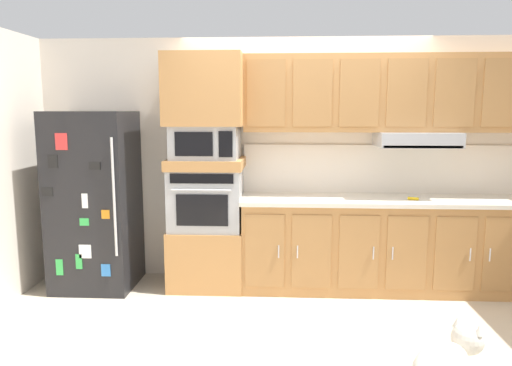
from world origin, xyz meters
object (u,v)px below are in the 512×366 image
(refrigerator, at_px, (95,200))
(dog, at_px, (447,364))
(microwave, at_px, (206,142))
(screwdriver, at_px, (413,198))
(built_in_oven, at_px, (207,198))

(refrigerator, bearing_deg, dog, -37.60)
(refrigerator, height_order, microwave, refrigerator)
(screwdriver, xyz_separation_m, dog, (-0.37, -2.11, -0.52))
(dog, bearing_deg, microwave, 84.78)
(refrigerator, height_order, dog, refrigerator)
(refrigerator, xyz_separation_m, screwdriver, (3.12, -0.01, 0.05))
(microwave, bearing_deg, refrigerator, -176.52)
(dog, bearing_deg, built_in_oven, 84.78)
(refrigerator, bearing_deg, microwave, 3.48)
(microwave, relative_size, dog, 1.08)
(built_in_oven, xyz_separation_m, screwdriver, (2.01, -0.08, 0.03))
(built_in_oven, xyz_separation_m, microwave, (0.00, -0.00, 0.56))
(screwdriver, bearing_deg, refrigerator, 179.85)
(screwdriver, distance_m, dog, 2.21)
(built_in_oven, height_order, microwave, microwave)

